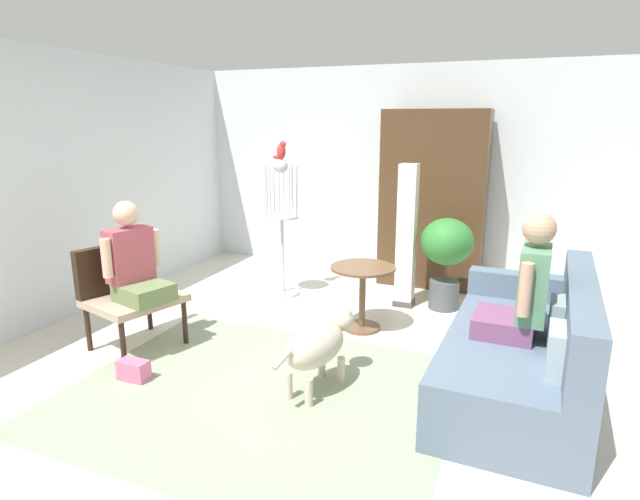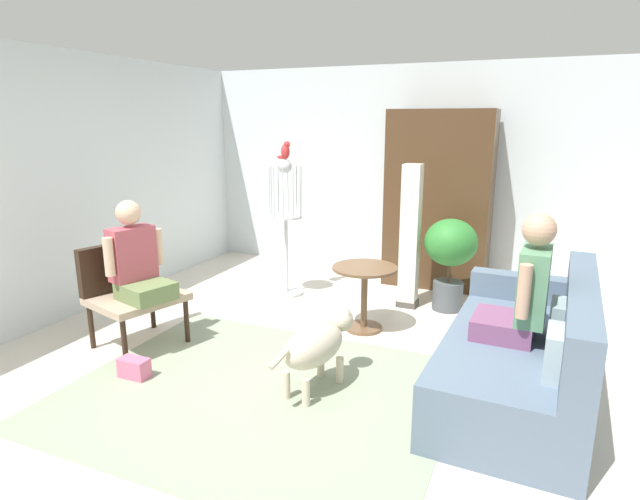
{
  "view_description": "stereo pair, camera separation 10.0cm",
  "coord_description": "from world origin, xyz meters",
  "px_view_note": "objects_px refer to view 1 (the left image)",
  "views": [
    {
      "loc": [
        1.46,
        -3.21,
        1.89
      ],
      "look_at": [
        0.03,
        0.41,
        0.91
      ],
      "focal_mm": 29.25,
      "sensor_mm": 36.0,
      "label": 1
    },
    {
      "loc": [
        1.55,
        -3.17,
        1.89
      ],
      "look_at": [
        0.03,
        0.41,
        0.91
      ],
      "focal_mm": 29.25,
      "sensor_mm": 36.0,
      "label": 2
    }
  ],
  "objects_px": {
    "parrot": "(281,151)",
    "person_on_armchair": "(134,261)",
    "dog": "(319,344)",
    "bird_cage_stand": "(282,233)",
    "couch": "(525,354)",
    "person_on_couch": "(524,289)",
    "column_lamp": "(406,237)",
    "armoire_cabinet": "(434,199)",
    "armchair": "(126,287)",
    "round_end_table": "(362,287)",
    "potted_plant": "(446,251)",
    "handbag": "(134,370)"
  },
  "relations": [
    {
      "from": "dog",
      "to": "armoire_cabinet",
      "type": "bearing_deg",
      "value": 84.17
    },
    {
      "from": "armchair",
      "to": "column_lamp",
      "type": "bearing_deg",
      "value": 42.64
    },
    {
      "from": "person_on_armchair",
      "to": "couch",
      "type": "bearing_deg",
      "value": 7.07
    },
    {
      "from": "column_lamp",
      "to": "armoire_cabinet",
      "type": "xyz_separation_m",
      "value": [
        0.11,
        0.88,
        0.27
      ]
    },
    {
      "from": "bird_cage_stand",
      "to": "armoire_cabinet",
      "type": "bearing_deg",
      "value": 35.66
    },
    {
      "from": "dog",
      "to": "armoire_cabinet",
      "type": "height_order",
      "value": "armoire_cabinet"
    },
    {
      "from": "armoire_cabinet",
      "to": "column_lamp",
      "type": "bearing_deg",
      "value": -97.1
    },
    {
      "from": "couch",
      "to": "dog",
      "type": "distance_m",
      "value": 1.44
    },
    {
      "from": "person_on_couch",
      "to": "bird_cage_stand",
      "type": "bearing_deg",
      "value": 150.82
    },
    {
      "from": "bird_cage_stand",
      "to": "column_lamp",
      "type": "xyz_separation_m",
      "value": [
        1.33,
        0.15,
        0.03
      ]
    },
    {
      "from": "dog",
      "to": "column_lamp",
      "type": "distance_m",
      "value": 2.01
    },
    {
      "from": "parrot",
      "to": "person_on_armchair",
      "type": "bearing_deg",
      "value": -106.68
    },
    {
      "from": "round_end_table",
      "to": "parrot",
      "type": "height_order",
      "value": "parrot"
    },
    {
      "from": "person_on_couch",
      "to": "column_lamp",
      "type": "distance_m",
      "value": 1.91
    },
    {
      "from": "couch",
      "to": "handbag",
      "type": "xyz_separation_m",
      "value": [
        -2.7,
        -0.85,
        -0.23
      ]
    },
    {
      "from": "person_on_armchair",
      "to": "potted_plant",
      "type": "xyz_separation_m",
      "value": [
        2.24,
        1.93,
        -0.16
      ]
    },
    {
      "from": "round_end_table",
      "to": "column_lamp",
      "type": "relative_size",
      "value": 0.41
    },
    {
      "from": "person_on_armchair",
      "to": "handbag",
      "type": "bearing_deg",
      "value": -55.08
    },
    {
      "from": "bird_cage_stand",
      "to": "armoire_cabinet",
      "type": "xyz_separation_m",
      "value": [
        1.44,
        1.03,
        0.3
      ]
    },
    {
      "from": "person_on_couch",
      "to": "potted_plant",
      "type": "height_order",
      "value": "person_on_couch"
    },
    {
      "from": "couch",
      "to": "parrot",
      "type": "height_order",
      "value": "parrot"
    },
    {
      "from": "bird_cage_stand",
      "to": "armoire_cabinet",
      "type": "distance_m",
      "value": 1.8
    },
    {
      "from": "handbag",
      "to": "bird_cage_stand",
      "type": "bearing_deg",
      "value": 85.32
    },
    {
      "from": "person_on_armchair",
      "to": "round_end_table",
      "type": "distance_m",
      "value": 1.99
    },
    {
      "from": "potted_plant",
      "to": "armoire_cabinet",
      "type": "height_order",
      "value": "armoire_cabinet"
    },
    {
      "from": "couch",
      "to": "armoire_cabinet",
      "type": "bearing_deg",
      "value": 114.2
    },
    {
      "from": "bird_cage_stand",
      "to": "couch",
      "type": "bearing_deg",
      "value": -28.3
    },
    {
      "from": "round_end_table",
      "to": "bird_cage_stand",
      "type": "distance_m",
      "value": 1.31
    },
    {
      "from": "armchair",
      "to": "parrot",
      "type": "xyz_separation_m",
      "value": [
        0.67,
        1.69,
        1.06
      ]
    },
    {
      "from": "armchair",
      "to": "round_end_table",
      "type": "xyz_separation_m",
      "value": [
        1.77,
        1.05,
        -0.11
      ]
    },
    {
      "from": "couch",
      "to": "bird_cage_stand",
      "type": "xyz_separation_m",
      "value": [
        -2.52,
        1.35,
        0.4
      ]
    },
    {
      "from": "armchair",
      "to": "parrot",
      "type": "bearing_deg",
      "value": 68.34
    },
    {
      "from": "person_on_armchair",
      "to": "armoire_cabinet",
      "type": "height_order",
      "value": "armoire_cabinet"
    },
    {
      "from": "person_on_couch",
      "to": "column_lamp",
      "type": "height_order",
      "value": "column_lamp"
    },
    {
      "from": "parrot",
      "to": "potted_plant",
      "type": "height_order",
      "value": "parrot"
    },
    {
      "from": "armchair",
      "to": "person_on_armchair",
      "type": "xyz_separation_m",
      "value": [
        0.15,
        -0.04,
        0.25
      ]
    },
    {
      "from": "column_lamp",
      "to": "armoire_cabinet",
      "type": "bearing_deg",
      "value": 82.9
    },
    {
      "from": "dog",
      "to": "bird_cage_stand",
      "type": "distance_m",
      "value": 2.18
    },
    {
      "from": "armoire_cabinet",
      "to": "parrot",
      "type": "bearing_deg",
      "value": -144.2
    },
    {
      "from": "dog",
      "to": "parrot",
      "type": "height_order",
      "value": "parrot"
    },
    {
      "from": "person_on_armchair",
      "to": "handbag",
      "type": "height_order",
      "value": "person_on_armchair"
    },
    {
      "from": "bird_cage_stand",
      "to": "handbag",
      "type": "height_order",
      "value": "bird_cage_stand"
    },
    {
      "from": "armchair",
      "to": "person_on_armchair",
      "type": "distance_m",
      "value": 0.3
    },
    {
      "from": "column_lamp",
      "to": "handbag",
      "type": "height_order",
      "value": "column_lamp"
    },
    {
      "from": "potted_plant",
      "to": "couch",
      "type": "bearing_deg",
      "value": -63.3
    },
    {
      "from": "round_end_table",
      "to": "column_lamp",
      "type": "height_order",
      "value": "column_lamp"
    },
    {
      "from": "armchair",
      "to": "dog",
      "type": "distance_m",
      "value": 1.82
    },
    {
      "from": "person_on_armchair",
      "to": "column_lamp",
      "type": "bearing_deg",
      "value": 45.59
    },
    {
      "from": "person_on_couch",
      "to": "person_on_armchair",
      "type": "xyz_separation_m",
      "value": [
        -2.98,
        -0.35,
        -0.02
      ]
    },
    {
      "from": "round_end_table",
      "to": "armoire_cabinet",
      "type": "bearing_deg",
      "value": 78.83
    }
  ]
}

